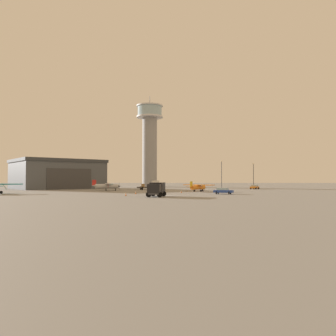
% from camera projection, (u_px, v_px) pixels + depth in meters
% --- Properties ---
extents(ground_plane, '(400.00, 400.00, 0.00)m').
position_uv_depth(ground_plane, '(166.00, 196.00, 64.30)').
color(ground_plane, gray).
extents(control_tower, '(11.04, 11.04, 38.19)m').
position_uv_depth(control_tower, '(150.00, 138.00, 137.66)').
color(control_tower, gray).
rests_on(control_tower, ground_plane).
extents(hangar, '(35.18, 34.56, 9.72)m').
position_uv_depth(hangar, '(57.00, 174.00, 111.85)').
color(hangar, '#4C5159').
rests_on(hangar, ground_plane).
extents(airplane_orange, '(7.81, 7.00, 2.65)m').
position_uv_depth(airplane_orange, '(198.00, 187.00, 84.27)').
color(airplane_orange, orange).
rests_on(airplane_orange, ground_plane).
extents(airplane_silver, '(8.02, 10.26, 3.02)m').
position_uv_depth(airplane_silver, '(106.00, 186.00, 91.07)').
color(airplane_silver, '#B7BABF').
rests_on(airplane_silver, ground_plane).
extents(truck_box_black, '(3.65, 6.10, 2.60)m').
position_uv_depth(truck_box_black, '(157.00, 189.00, 60.88)').
color(truck_box_black, '#38383D').
rests_on(truck_box_black, ground_plane).
extents(truck_flatbed_white, '(6.95, 4.25, 2.79)m').
position_uv_depth(truck_flatbed_white, '(152.00, 185.00, 99.67)').
color(truck_flatbed_white, '#38383D').
rests_on(truck_flatbed_white, ground_plane).
extents(car_blue, '(4.50, 3.19, 1.37)m').
position_uv_depth(car_blue, '(223.00, 191.00, 71.08)').
color(car_blue, '#2847A8').
rests_on(car_blue, ground_plane).
extents(car_orange, '(3.76, 4.68, 1.37)m').
position_uv_depth(car_orange, '(255.00, 187.00, 105.18)').
color(car_orange, orange).
rests_on(car_orange, ground_plane).
extents(light_post_west, '(0.44, 0.44, 8.78)m').
position_uv_depth(light_post_west, '(253.00, 173.00, 114.17)').
color(light_post_west, '#38383D').
rests_on(light_post_west, ground_plane).
extents(light_post_east, '(0.44, 0.44, 9.21)m').
position_uv_depth(light_post_east, '(222.00, 172.00, 106.01)').
color(light_post_east, '#38383D').
rests_on(light_post_east, ground_plane).
extents(traffic_cone_near_left, '(0.36, 0.36, 0.54)m').
position_uv_depth(traffic_cone_near_left, '(181.00, 192.00, 77.40)').
color(traffic_cone_near_left, black).
rests_on(traffic_cone_near_left, ground_plane).
extents(traffic_cone_near_right, '(0.36, 0.36, 0.58)m').
position_uv_depth(traffic_cone_near_right, '(136.00, 193.00, 71.37)').
color(traffic_cone_near_right, black).
rests_on(traffic_cone_near_right, ground_plane).
extents(traffic_cone_mid_apron, '(0.36, 0.36, 0.66)m').
position_uv_depth(traffic_cone_mid_apron, '(126.00, 194.00, 63.72)').
color(traffic_cone_mid_apron, black).
rests_on(traffic_cone_mid_apron, ground_plane).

